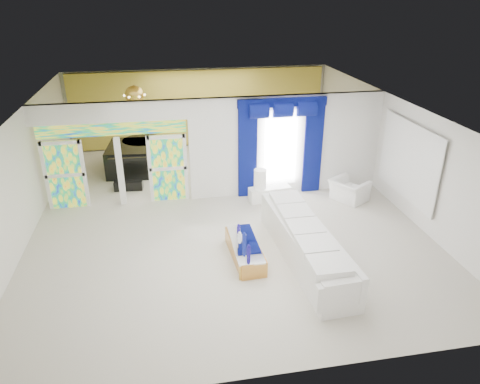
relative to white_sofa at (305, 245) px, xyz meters
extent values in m
plane|color=#B7AF9E|center=(-1.53, 2.81, -0.40)|extent=(12.00, 12.00, 0.00)
cube|color=white|center=(0.62, 3.81, 1.10)|extent=(5.70, 0.18, 3.00)
cube|color=white|center=(-4.38, 3.81, 2.33)|extent=(4.30, 0.18, 0.55)
cube|color=#994C3F|center=(-5.80, 3.81, 0.60)|extent=(0.95, 0.04, 2.00)
cube|color=#994C3F|center=(-2.95, 3.81, 0.60)|extent=(0.95, 0.04, 2.00)
cube|color=#994C3F|center=(-4.38, 3.81, 1.85)|extent=(4.00, 0.05, 0.35)
cube|color=white|center=(0.37, 3.71, 1.05)|extent=(1.00, 0.02, 2.30)
cube|color=#060345|center=(-0.63, 3.68, 1.00)|extent=(0.55, 0.10, 2.80)
cube|color=#060345|center=(1.37, 3.68, 1.00)|extent=(0.55, 0.10, 2.80)
cube|color=#060345|center=(0.37, 3.68, 2.42)|extent=(2.60, 0.12, 0.25)
cube|color=white|center=(3.41, 1.81, 1.15)|extent=(0.04, 2.70, 1.90)
cube|color=#AF9B2A|center=(-1.53, 8.71, 1.10)|extent=(9.70, 0.12, 2.90)
cube|color=white|center=(0.00, 0.00, 0.00)|extent=(1.12, 4.20, 0.79)
cube|color=#C0863C|center=(-1.35, 0.30, -0.20)|extent=(0.68, 1.79, 0.39)
cube|color=white|center=(-0.04, 3.24, -0.19)|extent=(1.26, 0.51, 0.41)
cylinder|color=white|center=(-0.34, 3.24, 0.30)|extent=(0.36, 0.36, 0.58)
imported|color=white|center=(2.27, 2.82, -0.08)|extent=(1.24, 1.29, 0.64)
cube|color=black|center=(-4.20, 6.37, 0.06)|extent=(1.54, 1.93, 0.92)
cube|color=black|center=(-4.20, 4.77, -0.25)|extent=(0.90, 0.41, 0.29)
cube|color=#A68353|center=(-6.21, 6.14, 0.03)|extent=(0.64, 0.59, 0.85)
sphere|color=gold|center=(-3.83, 6.21, 2.25)|extent=(0.60, 0.60, 0.60)
cylinder|color=navy|center=(-1.36, -0.21, 0.10)|extent=(0.09, 0.09, 0.22)
cylinder|color=navy|center=(-1.38, 0.23, 0.14)|extent=(0.08, 0.08, 0.29)
cylinder|color=white|center=(-1.43, 0.55, 0.05)|extent=(0.11, 0.11, 0.10)
cylinder|color=#221697|center=(-1.40, 0.84, 0.08)|extent=(0.08, 0.08, 0.18)
camera|label=1|loc=(-3.03, -8.35, 5.38)|focal=33.25mm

